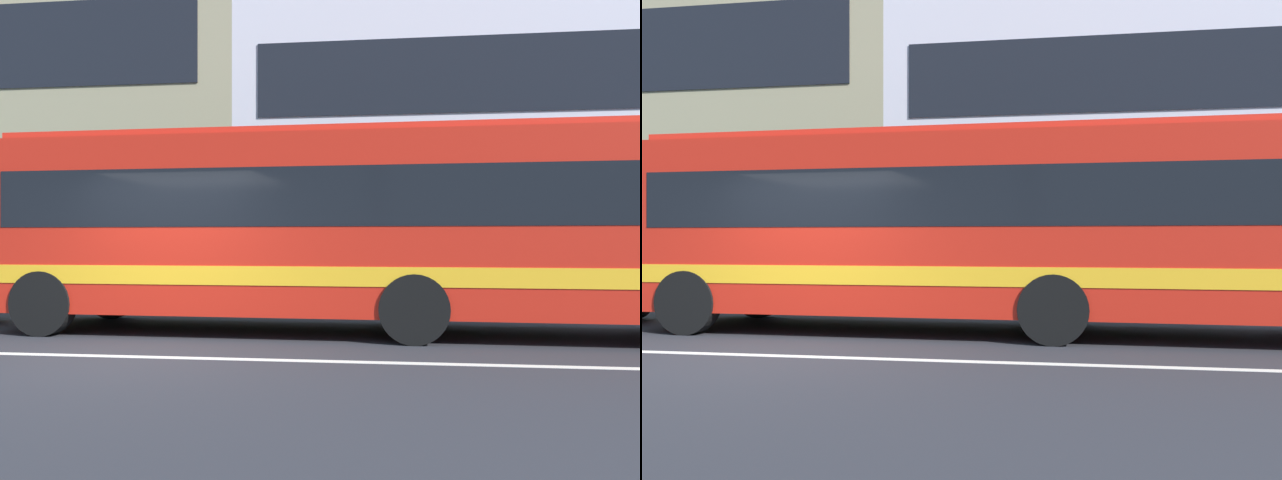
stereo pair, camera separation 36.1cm
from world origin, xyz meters
TOP-DOWN VIEW (x-y plane):
  - ground_plane at (0.00, 0.00)m, footprint 160.00×160.00m
  - lane_centre_line at (0.00, 0.00)m, footprint 60.00×0.16m
  - hedge_row_far at (-2.42, 6.61)m, footprint 18.81×1.10m
  - apartment_block_right at (8.00, 15.70)m, footprint 18.51×11.85m
  - transit_bus at (2.92, 2.62)m, footprint 11.95×2.87m

SIDE VIEW (x-z plane):
  - ground_plane at x=0.00m, z-range 0.00..0.00m
  - lane_centre_line at x=0.00m, z-range 0.00..0.01m
  - hedge_row_far at x=-2.42m, z-range 0.00..0.83m
  - transit_bus at x=2.92m, z-range 0.16..3.33m
  - apartment_block_right at x=8.00m, z-range 0.00..10.10m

